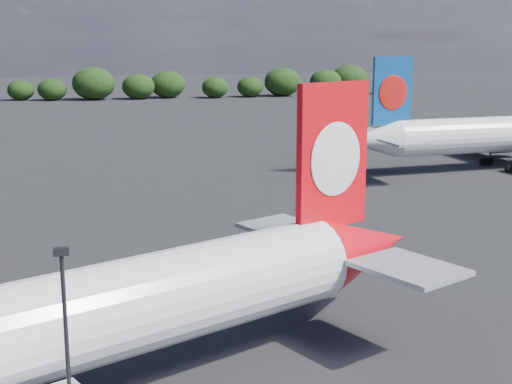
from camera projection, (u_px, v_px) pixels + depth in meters
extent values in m
plane|color=black|center=(34.00, 182.00, 89.48)|extent=(500.00, 500.00, 0.00)
cylinder|color=white|center=(19.00, 335.00, 32.00)|extent=(35.69, 18.79, 4.83)
cone|color=red|center=(363.00, 247.00, 45.36)|extent=(9.00, 7.47, 4.83)
cube|color=red|center=(333.00, 156.00, 42.29)|extent=(5.08, 2.52, 8.70)
ellipsoid|color=white|center=(336.00, 159.00, 42.11)|extent=(3.81, 1.76, 4.44)
ellipsoid|color=white|center=(329.00, 158.00, 42.55)|extent=(3.81, 1.76, 4.44)
cube|color=#9DA0A5|center=(409.00, 268.00, 40.02)|extent=(6.27, 7.03, 0.29)
cube|color=#9DA0A5|center=(286.00, 229.00, 48.21)|extent=(6.27, 7.03, 0.29)
cylinder|color=black|center=(41.00, 369.00, 36.12)|extent=(0.35, 0.35, 2.42)
cylinder|color=black|center=(62.00, 379.00, 36.95)|extent=(1.15, 0.82, 1.06)
cone|color=white|center=(370.00, 140.00, 91.67)|extent=(7.97, 5.17, 4.86)
cube|color=#0D4891|center=(392.00, 91.00, 91.19)|extent=(5.36, 0.70, 8.75)
ellipsoid|color=red|center=(393.00, 93.00, 90.95)|extent=(4.09, 0.36, 4.47)
ellipsoid|color=red|center=(391.00, 92.00, 91.50)|extent=(4.09, 0.36, 4.47)
cube|color=#9DA0A5|center=(404.00, 142.00, 87.17)|extent=(4.61, 6.01, 0.29)
cube|color=#9DA0A5|center=(365.00, 131.00, 97.14)|extent=(4.61, 6.01, 0.29)
cube|color=#9DA0A5|center=(475.00, 132.00, 110.87)|extent=(7.10, 19.69, 0.53)
cylinder|color=#9DA0A5|center=(504.00, 144.00, 107.17)|extent=(4.97, 2.82, 2.63)
cube|color=#9DA0A5|center=(505.00, 140.00, 107.02)|extent=(2.15, 0.38, 1.17)
cylinder|color=black|center=(509.00, 169.00, 95.51)|extent=(1.09, 0.48, 1.07)
cylinder|color=black|center=(490.00, 155.00, 101.06)|extent=(0.28, 0.28, 2.43)
cylinder|color=black|center=(490.00, 161.00, 101.26)|extent=(1.09, 0.48, 1.07)
cylinder|color=black|center=(483.00, 162.00, 100.95)|extent=(1.09, 0.48, 1.07)
cube|color=black|center=(61.00, 251.00, 24.72)|extent=(0.55, 0.30, 0.28)
cube|color=gold|center=(91.00, 85.00, 206.77)|extent=(5.00, 0.30, 3.00)
cylinder|color=gray|center=(92.00, 95.00, 207.36)|extent=(0.30, 0.30, 2.50)
ellipsoid|color=black|center=(21.00, 90.00, 202.86)|extent=(7.46, 6.31, 5.74)
ellipsoid|color=black|center=(52.00, 89.00, 202.40)|extent=(8.16, 6.90, 6.27)
ellipsoid|color=black|center=(94.00, 84.00, 203.95)|extent=(12.15, 10.28, 9.34)
ellipsoid|color=black|center=(138.00, 86.00, 206.64)|extent=(9.51, 8.05, 7.32)
ellipsoid|color=black|center=(168.00, 84.00, 210.85)|extent=(10.37, 8.77, 7.98)
ellipsoid|color=black|center=(215.00, 87.00, 210.95)|extent=(8.03, 6.80, 6.18)
ellipsoid|color=black|center=(250.00, 87.00, 214.10)|extent=(7.95, 6.73, 6.11)
ellipsoid|color=black|center=(283.00, 82.00, 216.84)|extent=(11.29, 9.55, 8.68)
ellipsoid|color=black|center=(326.00, 82.00, 222.51)|extent=(10.17, 8.61, 7.82)
ellipsoid|color=black|center=(349.00, 79.00, 226.61)|extent=(11.88, 10.06, 9.14)
ellipsoid|color=black|center=(390.00, 83.00, 225.18)|extent=(9.08, 7.68, 6.98)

